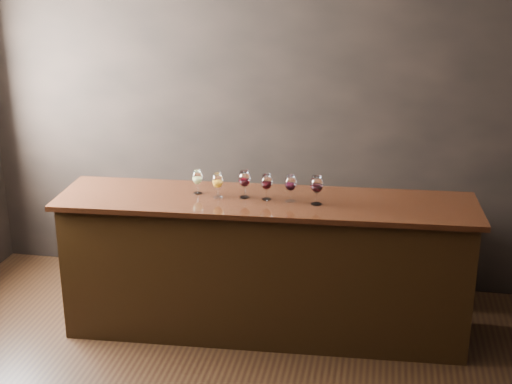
% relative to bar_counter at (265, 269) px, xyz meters
% --- Properties ---
extents(room_shell, '(5.02, 4.52, 2.81)m').
position_rel_bar_counter_xyz_m(room_shell, '(-0.35, -1.18, 1.30)').
color(room_shell, black).
rests_on(room_shell, ground).
extents(bar_counter, '(2.96, 0.80, 1.02)m').
position_rel_bar_counter_xyz_m(bar_counter, '(0.00, 0.00, 0.00)').
color(bar_counter, black).
rests_on(bar_counter, ground).
extents(bar_top, '(3.06, 0.87, 0.04)m').
position_rel_bar_counter_xyz_m(bar_top, '(0.00, 0.00, 0.53)').
color(bar_top, black).
rests_on(bar_top, bar_counter).
extents(back_bar_shelf, '(2.23, 0.40, 0.80)m').
position_rel_bar_counter_xyz_m(back_bar_shelf, '(-0.11, 0.74, -0.11)').
color(back_bar_shelf, black).
rests_on(back_bar_shelf, ground).
extents(glass_white, '(0.08, 0.08, 0.18)m').
position_rel_bar_counter_xyz_m(glass_white, '(-0.51, 0.03, 0.67)').
color(glass_white, white).
rests_on(glass_white, bar_top).
extents(glass_amber, '(0.08, 0.08, 0.18)m').
position_rel_bar_counter_xyz_m(glass_amber, '(-0.34, -0.03, 0.67)').
color(glass_amber, white).
rests_on(glass_amber, bar_top).
extents(glass_red_a, '(0.09, 0.09, 0.20)m').
position_rel_bar_counter_xyz_m(glass_red_a, '(-0.15, 0.01, 0.69)').
color(glass_red_a, white).
rests_on(glass_red_a, bar_top).
extents(glass_red_b, '(0.08, 0.08, 0.19)m').
position_rel_bar_counter_xyz_m(glass_red_b, '(0.01, -0.00, 0.68)').
color(glass_red_b, white).
rests_on(glass_red_b, bar_top).
extents(glass_red_c, '(0.08, 0.08, 0.20)m').
position_rel_bar_counter_xyz_m(glass_red_c, '(0.18, -0.01, 0.68)').
color(glass_red_c, white).
rests_on(glass_red_c, bar_top).
extents(glass_red_d, '(0.09, 0.09, 0.21)m').
position_rel_bar_counter_xyz_m(glass_red_d, '(0.37, -0.04, 0.69)').
color(glass_red_d, white).
rests_on(glass_red_d, bar_top).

